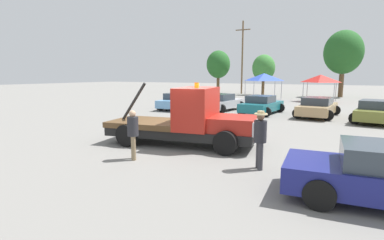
{
  "coord_description": "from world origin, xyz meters",
  "views": [
    {
      "loc": [
        6.12,
        -10.31,
        2.84
      ],
      "look_at": [
        0.5,
        0.0,
        1.05
      ],
      "focal_mm": 28.0,
      "sensor_mm": 36.0,
      "label": 1
    }
  ],
  "objects": [
    {
      "name": "ground_plane",
      "position": [
        0.0,
        0.0,
        0.0
      ],
      "size": [
        160.0,
        160.0,
        0.0
      ],
      "primitive_type": "plane",
      "color": "gray"
    },
    {
      "name": "tow_truck",
      "position": [
        0.38,
        0.06,
        0.98
      ],
      "size": [
        6.37,
        3.02,
        2.53
      ],
      "rotation": [
        0.0,
        0.0,
        0.16
      ],
      "color": "black",
      "rests_on": "ground"
    },
    {
      "name": "person_near_truck",
      "position": [
        3.72,
        -1.64,
        1.05
      ],
      "size": [
        0.39,
        0.39,
        1.78
      ],
      "rotation": [
        0.0,
        0.0,
        3.69
      ],
      "color": "#38383D",
      "rests_on": "ground"
    },
    {
      "name": "person_at_hood",
      "position": [
        -0.3,
        -2.65,
        0.96
      ],
      "size": [
        0.37,
        0.37,
        1.67
      ],
      "rotation": [
        0.0,
        0.0,
        3.88
      ],
      "color": "#847051",
      "rests_on": "ground"
    },
    {
      "name": "parked_car_skyblue",
      "position": [
        -6.68,
        10.81,
        0.65
      ],
      "size": [
        2.74,
        4.81,
        1.34
      ],
      "rotation": [
        0.0,
        0.0,
        1.67
      ],
      "color": "#669ED1",
      "rests_on": "ground"
    },
    {
      "name": "parked_car_silver",
      "position": [
        -3.1,
        11.48,
        0.65
      ],
      "size": [
        2.68,
        4.82,
        1.34
      ],
      "rotation": [
        0.0,
        0.0,
        1.46
      ],
      "color": "#B7B7BC",
      "rests_on": "ground"
    },
    {
      "name": "parked_car_teal",
      "position": [
        0.2,
        11.11,
        0.65
      ],
      "size": [
        2.69,
        4.62,
        1.34
      ],
      "rotation": [
        0.0,
        0.0,
        1.49
      ],
      "color": "#196670",
      "rests_on": "ground"
    },
    {
      "name": "parked_car_tan",
      "position": [
        3.95,
        11.32,
        0.65
      ],
      "size": [
        2.73,
        4.72,
        1.34
      ],
      "rotation": [
        0.0,
        0.0,
        1.49
      ],
      "color": "tan",
      "rests_on": "ground"
    },
    {
      "name": "parked_car_olive",
      "position": [
        7.28,
        10.55,
        0.65
      ],
      "size": [
        2.83,
        4.74,
        1.34
      ],
      "rotation": [
        0.0,
        0.0,
        1.44
      ],
      "color": "olive",
      "rests_on": "ground"
    },
    {
      "name": "canopy_tent_blue",
      "position": [
        -2.98,
        23.26,
        2.55
      ],
      "size": [
        3.32,
        3.32,
        2.97
      ],
      "color": "#9E9EA3",
      "rests_on": "ground"
    },
    {
      "name": "canopy_tent_red",
      "position": [
        2.85,
        23.6,
        2.42
      ],
      "size": [
        2.96,
        2.96,
        2.82
      ],
      "color": "#9E9EA3",
      "rests_on": "ground"
    },
    {
      "name": "tree_left",
      "position": [
        4.47,
        31.96,
        5.53
      ],
      "size": [
        4.62,
        4.62,
        8.25
      ],
      "color": "brown",
      "rests_on": "ground"
    },
    {
      "name": "tree_center",
      "position": [
        -5.24,
        31.17,
        3.72
      ],
      "size": [
        3.11,
        3.11,
        5.55
      ],
      "color": "brown",
      "rests_on": "ground"
    },
    {
      "name": "tree_right",
      "position": [
        -12.79,
        32.87,
        4.35
      ],
      "size": [
        3.63,
        3.63,
        6.49
      ],
      "color": "brown",
      "rests_on": "ground"
    },
    {
      "name": "traffic_cone",
      "position": [
        -2.97,
        4.15,
        0.25
      ],
      "size": [
        0.4,
        0.4,
        0.55
      ],
      "color": "black",
      "rests_on": "ground"
    },
    {
      "name": "utility_pole",
      "position": [
        -8.82,
        32.51,
        5.51
      ],
      "size": [
        2.2,
        0.24,
        10.5
      ],
      "color": "brown",
      "rests_on": "ground"
    }
  ]
}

